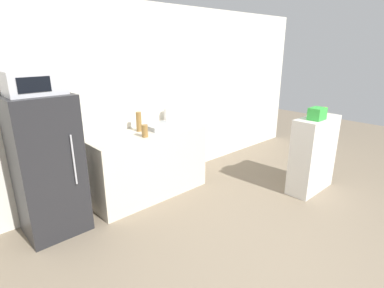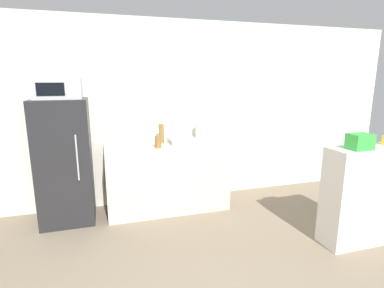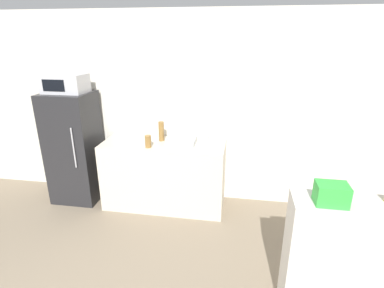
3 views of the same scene
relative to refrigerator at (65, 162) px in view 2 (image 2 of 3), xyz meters
name	(u,v)px [view 2 (image 2 of 3)]	position (x,y,z in m)	size (l,w,h in m)	color
wall_back	(149,114)	(1.12, 0.37, 0.52)	(8.00, 0.06, 2.60)	silver
refrigerator	(65,162)	(0.00, 0.00, 0.00)	(0.64, 0.59, 1.56)	#232326
microwave	(58,89)	(0.00, 0.00, 0.90)	(0.54, 0.36, 0.24)	#BCBCC1
counter	(167,177)	(1.30, 0.01, -0.32)	(1.64, 0.64, 0.92)	beige
sink_basin	(183,141)	(1.53, 0.04, 0.17)	(0.38, 0.31, 0.06)	#9EA3A8
bottle_tall	(161,133)	(1.25, 0.11, 0.28)	(0.07, 0.07, 0.27)	olive
bottle_short	(158,142)	(1.15, -0.18, 0.22)	(0.08, 0.08, 0.16)	olive
shelf_cabinet	(360,196)	(3.12, -1.48, -0.24)	(0.81, 0.33, 1.09)	silver
basket	(360,142)	(2.98, -1.53, 0.39)	(0.23, 0.17, 0.16)	green
paper_towel_roll	(199,132)	(1.82, 0.20, 0.26)	(0.12, 0.12, 0.22)	white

